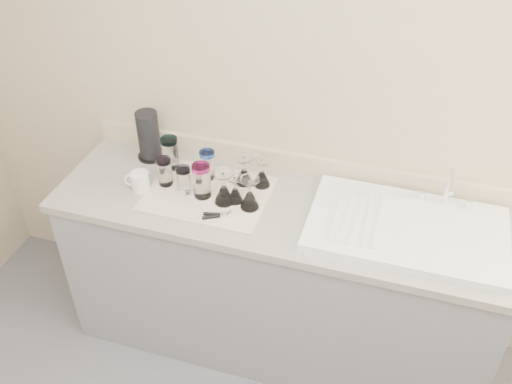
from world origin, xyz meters
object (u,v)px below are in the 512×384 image
(goblet_back_left, at_px, (244,174))
(white_mug, at_px, (140,181))
(tumbler_teal, at_px, (170,153))
(tumbler_lavender, at_px, (202,181))
(tumbler_blue, at_px, (184,180))
(sink_unit, at_px, (407,228))
(goblet_back_right, at_px, (262,176))
(goblet_front_left, at_px, (235,193))
(can_opener, at_px, (217,215))
(tumbler_magenta, at_px, (165,171))
(goblet_extra, at_px, (224,192))
(tumbler_purple, at_px, (207,165))
(goblet_front_right, at_px, (250,197))
(paper_towel_roll, at_px, (149,136))

(goblet_back_left, relative_size, white_mug, 1.13)
(tumbler_teal, xyz_separation_m, tumbler_lavender, (0.23, -0.16, 0.00))
(tumbler_teal, xyz_separation_m, tumbler_blue, (0.14, -0.16, -0.02))
(sink_unit, bearing_deg, goblet_back_right, 169.76)
(sink_unit, xyz_separation_m, goblet_front_left, (-0.75, -0.03, 0.03))
(goblet_back_left, xyz_separation_m, can_opener, (-0.03, -0.27, -0.04))
(tumbler_blue, bearing_deg, goblet_back_right, 25.73)
(tumbler_teal, relative_size, goblet_back_left, 1.13)
(tumbler_magenta, relative_size, goblet_back_right, 0.97)
(goblet_extra, distance_m, can_opener, 0.12)
(sink_unit, relative_size, goblet_front_left, 6.29)
(goblet_back_left, bearing_deg, goblet_extra, -103.91)
(tumbler_purple, height_order, tumbler_lavender, tumbler_lavender)
(tumbler_teal, height_order, goblet_back_left, tumbler_teal)
(tumbler_blue, xyz_separation_m, tumbler_lavender, (0.09, -0.00, 0.02))
(goblet_front_right, height_order, paper_towel_roll, paper_towel_roll)
(tumbler_lavender, xyz_separation_m, goblet_back_left, (0.15, 0.15, -0.04))
(goblet_back_right, bearing_deg, goblet_front_right, -91.22)
(goblet_back_left, height_order, can_opener, goblet_back_left)
(tumbler_lavender, xyz_separation_m, paper_towel_roll, (-0.36, 0.23, 0.03))
(goblet_front_left, relative_size, goblet_extra, 0.81)
(tumbler_magenta, xyz_separation_m, can_opener, (0.31, -0.15, -0.06))
(tumbler_lavender, xyz_separation_m, goblet_back_right, (0.23, 0.16, -0.04))
(tumbler_blue, xyz_separation_m, goblet_front_right, (0.32, -0.02, -0.01))
(sink_unit, xyz_separation_m, goblet_back_right, (-0.67, 0.12, 0.04))
(tumbler_purple, distance_m, white_mug, 0.32)
(white_mug, bearing_deg, goblet_back_right, 19.47)
(tumbler_magenta, height_order, goblet_front_left, tumbler_magenta)
(can_opener, xyz_separation_m, white_mug, (-0.41, 0.09, 0.03))
(tumbler_teal, xyz_separation_m, tumbler_magenta, (0.03, -0.13, -0.01))
(tumbler_lavender, distance_m, paper_towel_roll, 0.43)
(goblet_front_right, relative_size, goblet_extra, 0.96)
(tumbler_purple, xyz_separation_m, tumbler_blue, (-0.06, -0.14, -0.01))
(sink_unit, height_order, tumbler_teal, sink_unit)
(can_opener, bearing_deg, tumbler_lavender, 133.65)
(sink_unit, distance_m, tumbler_lavender, 0.91)
(tumbler_teal, distance_m, tumbler_magenta, 0.14)
(tumbler_purple, height_order, goblet_front_left, tumbler_purple)
(goblet_front_left, distance_m, paper_towel_roll, 0.56)
(tumbler_purple, relative_size, tumbler_blue, 1.09)
(goblet_back_right, height_order, paper_towel_roll, paper_towel_roll)
(tumbler_magenta, bearing_deg, paper_towel_roll, 130.97)
(goblet_extra, bearing_deg, tumbler_teal, 152.08)
(tumbler_purple, distance_m, tumbler_magenta, 0.20)
(goblet_front_left, bearing_deg, goblet_back_left, 91.80)
(tumbler_magenta, bearing_deg, tumbler_lavender, -9.27)
(white_mug, bearing_deg, tumbler_teal, 70.11)
(goblet_back_left, relative_size, goblet_front_left, 1.10)
(goblet_back_right, bearing_deg, goblet_back_left, -173.80)
(goblet_extra, bearing_deg, sink_unit, 3.48)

